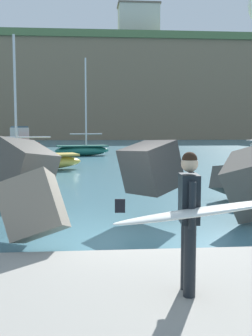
{
  "coord_description": "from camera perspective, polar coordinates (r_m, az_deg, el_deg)",
  "views": [
    {
      "loc": [
        -0.36,
        -8.75,
        2.33
      ],
      "look_at": [
        0.42,
        0.5,
        1.4
      ],
      "focal_mm": 45.15,
      "sensor_mm": 36.0,
      "label": 1
    }
  ],
  "objects": [
    {
      "name": "station_building_central",
      "position": [
        78.81,
        1.7,
        19.17
      ],
      "size": [
        7.39,
        4.56,
        5.83
      ],
      "color": "beige",
      "rests_on": "headland_bluff"
    },
    {
      "name": "boat_near_right",
      "position": [
        38.13,
        -14.37,
        3.11
      ],
      "size": [
        4.58,
        5.72,
        2.3
      ],
      "color": "maroon",
      "rests_on": "ground"
    },
    {
      "name": "station_building_west",
      "position": [
        94.96,
        -2.09,
        16.32
      ],
      "size": [
        6.88,
        6.75,
        4.12
      ],
      "color": "#B2ADA3",
      "rests_on": "headland_bluff"
    },
    {
      "name": "ground_plane",
      "position": [
        9.06,
        -2.42,
        -9.18
      ],
      "size": [
        400.0,
        400.0,
        0.0
      ],
      "primitive_type": "plane",
      "color": "#42707F"
    },
    {
      "name": "walkway_path",
      "position": [
        5.25,
        -0.46,
        -19.16
      ],
      "size": [
        48.0,
        4.4,
        0.24
      ],
      "primitive_type": "cube",
      "color": "gray",
      "rests_on": "ground"
    },
    {
      "name": "boat_mid_centre",
      "position": [
        22.5,
        -13.42,
        0.88
      ],
      "size": [
        6.11,
        3.29,
        6.89
      ],
      "color": "#EAC64C",
      "rests_on": "ground"
    },
    {
      "name": "headland_bluff",
      "position": [
        87.73,
        5.29,
        9.98
      ],
      "size": [
        104.24,
        33.47,
        17.74
      ],
      "color": "#847056",
      "rests_on": "ground"
    },
    {
      "name": "breakwater_jetty",
      "position": [
        10.44,
        7.08,
        -1.25
      ],
      "size": [
        31.19,
        6.53,
        2.49
      ],
      "color": "slate",
      "rests_on": "ground"
    },
    {
      "name": "boat_mid_right",
      "position": [
        33.04,
        -5.92,
        2.52
      ],
      "size": [
        4.46,
        2.39,
        7.51
      ],
      "color": "#1E6656",
      "rests_on": "ground"
    },
    {
      "name": "surfer_with_board",
      "position": [
        5.2,
        9.04,
        -6.04
      ],
      "size": [
        2.11,
        1.22,
        1.78
      ],
      "color": "black",
      "rests_on": "walkway_path"
    }
  ]
}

